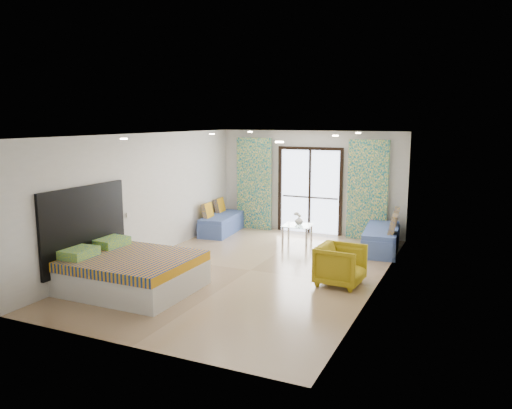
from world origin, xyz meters
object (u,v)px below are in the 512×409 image
at_px(coffee_table, 297,227).
at_px(bed, 130,272).
at_px(daybed_left, 222,223).
at_px(armchair, 341,263).
at_px(daybed_right, 382,238).

bearing_deg(coffee_table, bed, -109.39).
xyz_separation_m(daybed_left, armchair, (3.98, -2.85, 0.14)).
bearing_deg(bed, daybed_left, 97.81).
relative_size(bed, daybed_right, 1.14).
bearing_deg(coffee_table, daybed_right, 2.95).
xyz_separation_m(bed, daybed_right, (3.60, 4.55, -0.03)).
distance_m(daybed_right, armchair, 2.77).
height_order(bed, daybed_right, daybed_right).
xyz_separation_m(bed, armchair, (3.35, 1.79, 0.09)).
bearing_deg(armchair, coffee_table, 37.46).
relative_size(coffee_table, armchair, 0.95).
bearing_deg(coffee_table, daybed_left, 175.05).
height_order(daybed_left, armchair, daybed_left).
bearing_deg(armchair, daybed_right, -1.59).
relative_size(bed, daybed_left, 1.23).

